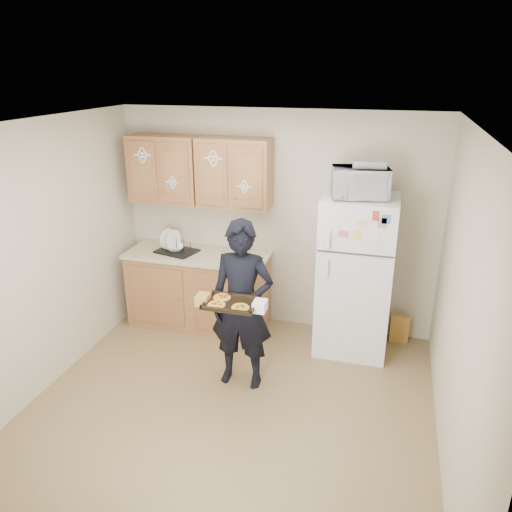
# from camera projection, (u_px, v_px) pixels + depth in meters

# --- Properties ---
(floor) EXTENTS (3.60, 3.60, 0.00)m
(floor) POSITION_uv_depth(u_px,v_px,m) (228.00, 411.00, 4.50)
(floor) COLOR brown
(floor) RESTS_ON ground
(ceiling) EXTENTS (3.60, 3.60, 0.00)m
(ceiling) POSITION_uv_depth(u_px,v_px,m) (221.00, 127.00, 3.60)
(ceiling) COLOR silver
(ceiling) RESTS_ON wall_back
(wall_back) EXTENTS (3.60, 0.04, 2.50)m
(wall_back) POSITION_uv_depth(u_px,v_px,m) (276.00, 222.00, 5.67)
(wall_back) COLOR #BCB098
(wall_back) RESTS_ON floor
(wall_front) EXTENTS (3.60, 0.04, 2.50)m
(wall_front) POSITION_uv_depth(u_px,v_px,m) (105.00, 430.00, 2.43)
(wall_front) COLOR #BCB098
(wall_front) RESTS_ON floor
(wall_left) EXTENTS (0.04, 3.60, 2.50)m
(wall_left) POSITION_uv_depth(u_px,v_px,m) (36.00, 263.00, 4.50)
(wall_left) COLOR #BCB098
(wall_left) RESTS_ON floor
(wall_right) EXTENTS (0.04, 3.60, 2.50)m
(wall_right) POSITION_uv_depth(u_px,v_px,m) (461.00, 312.00, 3.60)
(wall_right) COLOR #BCB098
(wall_right) RESTS_ON floor
(refrigerator) EXTENTS (0.75, 0.70, 1.70)m
(refrigerator) POSITION_uv_depth(u_px,v_px,m) (355.00, 275.00, 5.24)
(refrigerator) COLOR white
(refrigerator) RESTS_ON floor
(base_cabinet) EXTENTS (1.60, 0.60, 0.86)m
(base_cabinet) POSITION_uv_depth(u_px,v_px,m) (199.00, 290.00, 5.89)
(base_cabinet) COLOR olive
(base_cabinet) RESTS_ON floor
(countertop) EXTENTS (1.64, 0.64, 0.04)m
(countertop) POSITION_uv_depth(u_px,v_px,m) (197.00, 255.00, 5.73)
(countertop) COLOR #B4AD8B
(countertop) RESTS_ON base_cabinet
(upper_cab_left) EXTENTS (0.80, 0.33, 0.75)m
(upper_cab_left) POSITION_uv_depth(u_px,v_px,m) (165.00, 169.00, 5.61)
(upper_cab_left) COLOR olive
(upper_cab_left) RESTS_ON wall_back
(upper_cab_right) EXTENTS (0.80, 0.33, 0.75)m
(upper_cab_right) POSITION_uv_depth(u_px,v_px,m) (234.00, 173.00, 5.41)
(upper_cab_right) COLOR olive
(upper_cab_right) RESTS_ON wall_back
(cereal_box) EXTENTS (0.20, 0.07, 0.32)m
(cereal_box) POSITION_uv_depth(u_px,v_px,m) (399.00, 329.00, 5.58)
(cereal_box) COLOR gold
(cereal_box) RESTS_ON floor
(person) EXTENTS (0.61, 0.40, 1.64)m
(person) POSITION_uv_depth(u_px,v_px,m) (242.00, 306.00, 4.64)
(person) COLOR black
(person) RESTS_ON floor
(baking_tray) EXTENTS (0.46, 0.34, 0.04)m
(baking_tray) POSITION_uv_depth(u_px,v_px,m) (231.00, 304.00, 4.31)
(baking_tray) COLOR black
(baking_tray) RESTS_ON person
(pizza_front_left) EXTENTS (0.15, 0.15, 0.02)m
(pizza_front_left) POSITION_uv_depth(u_px,v_px,m) (216.00, 304.00, 4.26)
(pizza_front_left) COLOR orange
(pizza_front_left) RESTS_ON baking_tray
(pizza_front_right) EXTENTS (0.15, 0.15, 0.02)m
(pizza_front_right) POSITION_uv_depth(u_px,v_px,m) (240.00, 307.00, 4.21)
(pizza_front_right) COLOR orange
(pizza_front_right) RESTS_ON baking_tray
(pizza_back_left) EXTENTS (0.15, 0.15, 0.02)m
(pizza_back_left) POSITION_uv_depth(u_px,v_px,m) (222.00, 297.00, 4.40)
(pizza_back_left) COLOR orange
(pizza_back_left) RESTS_ON baking_tray
(microwave) EXTENTS (0.60, 0.47, 0.30)m
(microwave) POSITION_uv_depth(u_px,v_px,m) (360.00, 183.00, 4.85)
(microwave) COLOR white
(microwave) RESTS_ON refrigerator
(foil_pan) EXTENTS (0.34, 0.25, 0.07)m
(foil_pan) POSITION_uv_depth(u_px,v_px,m) (370.00, 164.00, 4.79)
(foil_pan) COLOR #B1B2B8
(foil_pan) RESTS_ON microwave
(dish_rack) EXTENTS (0.51, 0.43, 0.18)m
(dish_rack) POSITION_uv_depth(u_px,v_px,m) (176.00, 245.00, 5.73)
(dish_rack) COLOR black
(dish_rack) RESTS_ON countertop
(bowl) EXTENTS (0.26, 0.26, 0.05)m
(bowl) POSITION_uv_depth(u_px,v_px,m) (175.00, 248.00, 5.75)
(bowl) COLOR white
(bowl) RESTS_ON dish_rack
(soap_bottle) EXTENTS (0.10, 0.10, 0.19)m
(soap_bottle) POSITION_uv_depth(u_px,v_px,m) (240.00, 253.00, 5.46)
(soap_bottle) COLOR white
(soap_bottle) RESTS_ON countertop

